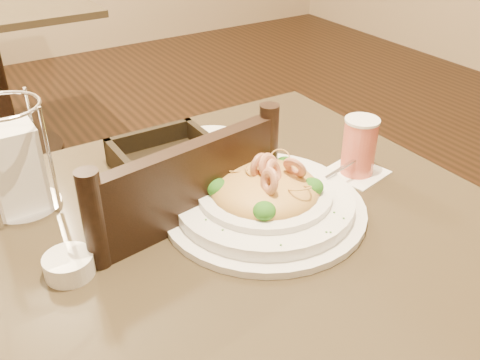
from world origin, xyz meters
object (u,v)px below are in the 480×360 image
napkin_caddy (16,165)px  bread_basket (165,158)px  side_plate (211,143)px  main_table (245,323)px  butter_ramekin (69,265)px  dining_chair_near (163,293)px  drink_glass (359,147)px  pasta_bowl (264,197)px

napkin_caddy → bread_basket: bearing=-0.2°
side_plate → main_table: bearing=-108.2°
side_plate → butter_ramekin: 0.47m
dining_chair_near → butter_ramekin: size_ratio=12.22×
main_table → dining_chair_near: dining_chair_near is taller
napkin_caddy → butter_ramekin: size_ratio=2.69×
napkin_caddy → dining_chair_near: bearing=-17.8°
main_table → butter_ramekin: (-0.30, 0.04, 0.26)m
dining_chair_near → drink_glass: size_ratio=7.46×
napkin_caddy → side_plate: size_ratio=1.23×
pasta_bowl → side_plate: size_ratio=2.42×
bread_basket → side_plate: bearing=14.0°
pasta_bowl → napkin_caddy: napkin_caddy is taller
bread_basket → napkin_caddy: 0.29m
drink_glass → bread_basket: bearing=144.0°
main_table → pasta_bowl: size_ratio=2.23×
pasta_bowl → side_plate: pasta_bowl is taller
pasta_bowl → butter_ramekin: (-0.35, 0.02, -0.02)m
napkin_caddy → butter_ramekin: bearing=-86.6°
butter_ramekin → pasta_bowl: bearing=-3.5°
main_table → drink_glass: size_ratio=7.22×
drink_glass → butter_ramekin: 0.58m
napkin_caddy → side_plate: (0.41, 0.03, -0.08)m
main_table → side_plate: size_ratio=5.40×
main_table → bread_basket: bearing=96.5°
main_table → drink_glass: 0.42m
pasta_bowl → side_plate: bearing=80.0°
pasta_bowl → butter_ramekin: 0.35m
drink_glass → bread_basket: size_ratio=0.63×
main_table → butter_ramekin: 0.40m
dining_chair_near → drink_glass: dining_chair_near is taller
side_plate → butter_ramekin: butter_ramekin is taller
drink_glass → side_plate: size_ratio=0.75×
butter_ramekin → napkin_caddy: bearing=93.4°
dining_chair_near → side_plate: 0.34m
pasta_bowl → bread_basket: pasta_bowl is taller
main_table → side_plate: side_plate is taller
bread_basket → drink_glass: bearing=-36.0°
drink_glass → butter_ramekin: (-0.58, 0.00, -0.04)m
bread_basket → butter_ramekin: bearing=-140.1°
napkin_caddy → side_plate: napkin_caddy is taller
dining_chair_near → drink_glass: bearing=148.4°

